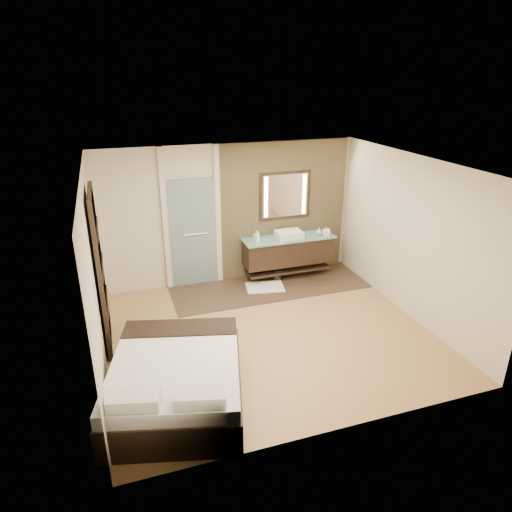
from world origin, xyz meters
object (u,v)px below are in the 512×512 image
object	(u,v)px
mirror_unit	(285,196)
waste_bin	(277,275)
bed	(177,380)
vanity	(288,251)

from	to	relation	value
mirror_unit	waste_bin	size ratio (longest dim) A/B	4.64
bed	waste_bin	size ratio (longest dim) A/B	10.18
mirror_unit	bed	world-z (taller)	mirror_unit
bed	waste_bin	xyz separation A→B (m)	(2.49, 3.01, -0.20)
vanity	bed	world-z (taller)	vanity
vanity	waste_bin	xyz separation A→B (m)	(-0.26, -0.07, -0.47)
mirror_unit	waste_bin	distance (m)	1.59
mirror_unit	waste_bin	bearing A→B (deg)	-130.28
mirror_unit	waste_bin	xyz separation A→B (m)	(-0.26, -0.31, -1.54)
vanity	mirror_unit	world-z (taller)	mirror_unit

